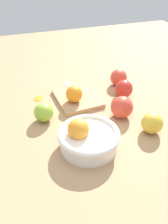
# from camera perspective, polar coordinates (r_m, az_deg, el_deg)

# --- Properties ---
(ground_plane) EXTENTS (2.40, 2.40, 0.00)m
(ground_plane) POSITION_cam_1_polar(r_m,az_deg,el_deg) (0.84, 1.70, -1.32)
(ground_plane) COLOR tan
(bowl) EXTENTS (0.19, 0.19, 0.10)m
(bowl) POSITION_cam_1_polar(r_m,az_deg,el_deg) (0.70, 0.94, -6.48)
(bowl) COLOR white
(bowl) RESTS_ON ground_plane
(cutting_board) EXTENTS (0.21, 0.17, 0.02)m
(cutting_board) POSITION_cam_1_polar(r_m,az_deg,el_deg) (0.94, -1.76, 3.57)
(cutting_board) COLOR tan
(cutting_board) RESTS_ON ground_plane
(orange_on_board) EXTENTS (0.07, 0.07, 0.07)m
(orange_on_board) POSITION_cam_1_polar(r_m,az_deg,el_deg) (0.89, -2.55, 4.62)
(orange_on_board) COLOR orange
(orange_on_board) RESTS_ON cutting_board
(knife) EXTENTS (0.16, 0.04, 0.01)m
(knife) POSITION_cam_1_polar(r_m,az_deg,el_deg) (0.98, -2.56, 5.64)
(knife) COLOR silver
(knife) RESTS_ON cutting_board
(apple_front_left) EXTENTS (0.08, 0.08, 0.08)m
(apple_front_left) POSITION_cam_1_polar(r_m,az_deg,el_deg) (0.84, 9.62, 1.24)
(apple_front_left) COLOR #D6422D
(apple_front_left) RESTS_ON ground_plane
(apple_front_right) EXTENTS (0.08, 0.08, 0.08)m
(apple_front_right) POSITION_cam_1_polar(r_m,az_deg,el_deg) (1.06, 8.81, 8.67)
(apple_front_right) COLOR #D6422D
(apple_front_right) RESTS_ON ground_plane
(apple_front_left_2) EXTENTS (0.07, 0.07, 0.07)m
(apple_front_left_2) POSITION_cam_1_polar(r_m,az_deg,el_deg) (0.79, 16.97, -2.72)
(apple_front_left_2) COLOR gold
(apple_front_left_2) RESTS_ON ground_plane
(apple_front_right_2) EXTENTS (0.08, 0.08, 0.08)m
(apple_front_right_2) POSITION_cam_1_polar(r_m,az_deg,el_deg) (0.97, 10.11, 5.87)
(apple_front_right_2) COLOR red
(apple_front_right_2) RESTS_ON ground_plane
(apple_back_right) EXTENTS (0.07, 0.07, 0.07)m
(apple_back_right) POSITION_cam_1_polar(r_m,az_deg,el_deg) (0.82, -10.25, -0.05)
(apple_back_right) COLOR #8EB738
(apple_back_right) RESTS_ON ground_plane
(citrus_peel) EXTENTS (0.06, 0.06, 0.01)m
(citrus_peel) POSITION_cam_1_polar(r_m,az_deg,el_deg) (0.97, -11.46, 3.57)
(citrus_peel) COLOR orange
(citrus_peel) RESTS_ON ground_plane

